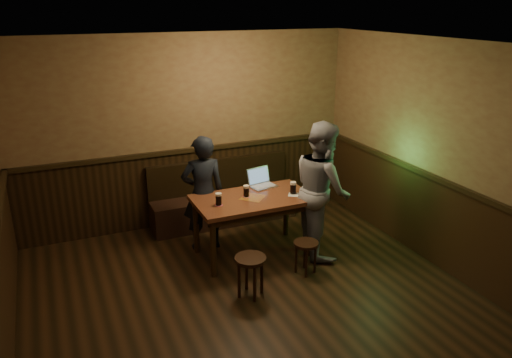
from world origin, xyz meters
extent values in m
cube|color=black|center=(0.00, 0.00, -0.01)|extent=(5.00, 6.00, 0.02)
cube|color=beige|center=(0.00, 0.00, 2.81)|extent=(5.00, 6.00, 0.02)
cube|color=olive|center=(0.00, 3.01, 1.40)|extent=(5.00, 0.02, 2.80)
cube|color=olive|center=(2.51, 0.00, 1.40)|extent=(0.02, 6.00, 2.80)
cube|color=black|center=(0.00, 2.98, 0.55)|extent=(4.98, 0.04, 1.10)
cube|color=black|center=(-2.48, 0.00, 0.55)|extent=(0.04, 5.98, 1.10)
cube|color=black|center=(2.48, 0.00, 0.55)|extent=(0.04, 5.98, 1.10)
cube|color=black|center=(0.00, 2.95, 1.13)|extent=(4.98, 0.06, 0.06)
cube|color=black|center=(2.45, 0.00, 1.13)|extent=(0.06, 5.98, 0.06)
cube|color=black|center=(0.44, 2.71, 0.23)|extent=(2.20, 0.50, 0.45)
cube|color=black|center=(0.44, 2.91, 0.70)|extent=(2.20, 0.10, 0.50)
cube|color=#522817|center=(0.44, 1.60, 0.78)|extent=(1.51, 0.87, 0.05)
cube|color=black|center=(0.44, 1.60, 0.70)|extent=(1.38, 0.74, 0.09)
cube|color=maroon|center=(0.44, 1.60, 0.81)|extent=(0.40, 0.40, 0.00)
cylinder|color=black|center=(-0.23, 1.25, 0.38)|extent=(0.08, 0.08, 0.76)
cylinder|color=black|center=(-0.23, 1.94, 0.38)|extent=(0.08, 0.08, 0.76)
cylinder|color=black|center=(1.11, 1.25, 0.38)|extent=(0.08, 0.08, 0.76)
cylinder|color=black|center=(1.11, 1.94, 0.38)|extent=(0.08, 0.08, 0.76)
cylinder|color=black|center=(0.02, 0.68, 0.47)|extent=(0.38, 0.38, 0.04)
cylinder|color=black|center=(0.15, 0.68, 0.23)|extent=(0.04, 0.04, 0.47)
cylinder|color=black|center=(0.02, 0.82, 0.23)|extent=(0.04, 0.04, 0.47)
cylinder|color=black|center=(-0.12, 0.69, 0.23)|extent=(0.04, 0.04, 0.47)
cylinder|color=black|center=(0.01, 0.55, 0.23)|extent=(0.04, 0.04, 0.47)
cylinder|color=black|center=(0.84, 0.88, 0.40)|extent=(0.41, 0.41, 0.04)
cylinder|color=black|center=(0.95, 0.83, 0.20)|extent=(0.03, 0.03, 0.40)
cylinder|color=black|center=(0.89, 0.99, 0.20)|extent=(0.03, 0.03, 0.40)
cylinder|color=black|center=(0.73, 0.93, 0.20)|extent=(0.03, 0.03, 0.40)
cylinder|color=black|center=(0.79, 0.77, 0.20)|extent=(0.03, 0.03, 0.40)
cylinder|color=#B51633|center=(-0.05, 1.53, 0.81)|extent=(0.10, 0.10, 0.00)
cylinder|color=silver|center=(-0.05, 1.53, 0.81)|extent=(0.09, 0.09, 0.00)
cylinder|color=black|center=(-0.05, 1.53, 0.88)|extent=(0.08, 0.08, 0.12)
cylinder|color=beige|center=(-0.05, 1.53, 0.96)|extent=(0.08, 0.08, 0.03)
cylinder|color=#B51633|center=(0.37, 1.65, 0.81)|extent=(0.10, 0.10, 0.00)
cylinder|color=silver|center=(0.37, 1.65, 0.81)|extent=(0.08, 0.08, 0.00)
cylinder|color=black|center=(0.37, 1.65, 0.88)|extent=(0.07, 0.07, 0.12)
cylinder|color=beige|center=(0.37, 1.65, 0.95)|extent=(0.08, 0.08, 0.03)
cylinder|color=#B51633|center=(0.97, 1.51, 0.81)|extent=(0.11, 0.11, 0.00)
cylinder|color=silver|center=(0.97, 1.51, 0.81)|extent=(0.09, 0.09, 0.00)
cylinder|color=black|center=(0.97, 1.51, 0.88)|extent=(0.08, 0.08, 0.13)
cylinder|color=beige|center=(0.97, 1.51, 0.96)|extent=(0.08, 0.08, 0.03)
cube|color=silver|center=(0.72, 1.90, 0.82)|extent=(0.38, 0.30, 0.02)
cube|color=#B2B2B7|center=(0.72, 1.90, 0.83)|extent=(0.34, 0.24, 0.00)
cube|color=silver|center=(0.70, 2.01, 0.94)|extent=(0.35, 0.13, 0.22)
cube|color=#55789E|center=(0.70, 2.00, 0.94)|extent=(0.32, 0.11, 0.19)
cube|color=silver|center=(1.00, 1.45, 0.81)|extent=(0.27, 0.24, 0.00)
imported|color=black|center=(-0.09, 2.04, 0.79)|extent=(0.61, 0.43, 1.58)
imported|color=gray|center=(1.30, 1.32, 0.89)|extent=(0.84, 0.99, 1.79)
camera|label=1|loc=(-1.92, -3.89, 3.19)|focal=35.00mm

